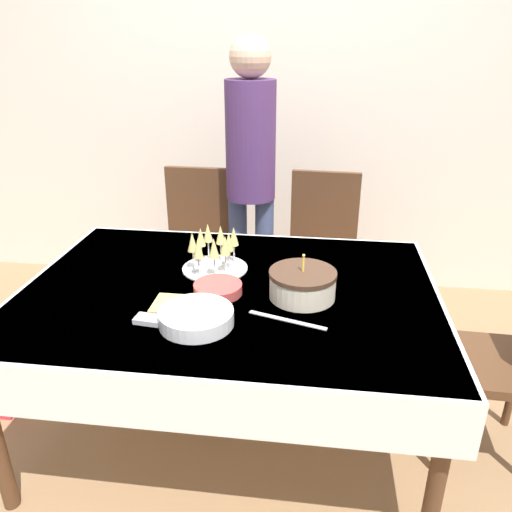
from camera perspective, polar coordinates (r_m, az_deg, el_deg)
ground_plane at (r=2.48m, az=-2.72°, el=-18.72°), size 12.00×12.00×0.00m
wall_back at (r=3.46m, az=1.67°, el=18.34°), size 8.00×0.05×2.70m
dining_table at (r=2.11m, az=-3.05°, el=-6.04°), size 1.71×1.23×0.73m
dining_chair_far_left at (r=3.05m, az=-6.87°, el=1.58°), size 0.43×0.43×0.97m
dining_chair_far_right at (r=2.96m, az=7.50°, el=0.87°), size 0.45×0.45×0.97m
birthday_cake at (r=1.97m, az=5.33°, el=-3.23°), size 0.27×0.27×0.19m
champagne_tray at (r=2.19m, az=-4.83°, el=0.86°), size 0.29×0.29×0.18m
plate_stack_main at (r=1.81m, az=-6.84°, el=-6.98°), size 0.27×0.27×0.06m
plate_stack_dessert at (r=2.01m, az=-4.38°, el=-3.74°), size 0.20×0.20×0.04m
cake_knife at (r=1.83m, az=3.60°, el=-7.34°), size 0.29×0.11×0.00m
fork_pile at (r=1.84m, az=-11.18°, el=-7.28°), size 0.18×0.08×0.02m
napkin_pile at (r=1.95m, az=-9.51°, el=-5.48°), size 0.15×0.15×0.01m
person_standing at (r=2.86m, az=-0.60°, el=10.64°), size 0.28×0.28×1.69m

